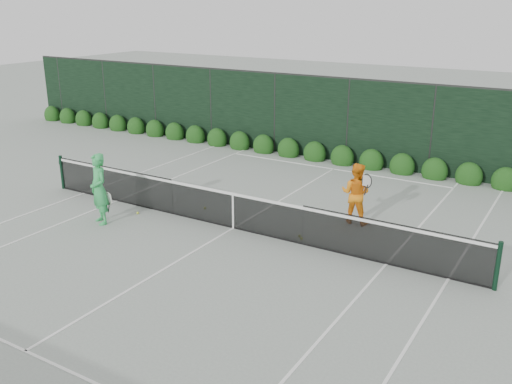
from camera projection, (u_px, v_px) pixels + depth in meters
The scene contains 8 objects.
ground at pixel (233, 228), 14.81m from camera, with size 80.00×80.00×0.00m, color gray.
tennis_net at pixel (232, 209), 14.65m from camera, with size 12.90×0.10×1.07m.
player_woman at pixel (99, 189), 14.89m from camera, with size 0.82×0.70×1.89m.
player_man at pixel (356, 193), 14.95m from camera, with size 0.92×0.67×1.64m.
court_lines at pixel (233, 228), 14.81m from camera, with size 11.03×23.83×0.01m.
windscreen_fence at pixel (163, 204), 12.13m from camera, with size 32.00×21.07×3.06m.
hedge_row at pixel (342, 158), 20.53m from camera, with size 31.66×0.65×0.94m.
tennis_balls at pixel (232, 223), 15.08m from camera, with size 4.76×1.35×0.07m.
Camera 1 is at (7.61, -11.44, 5.63)m, focal length 40.00 mm.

